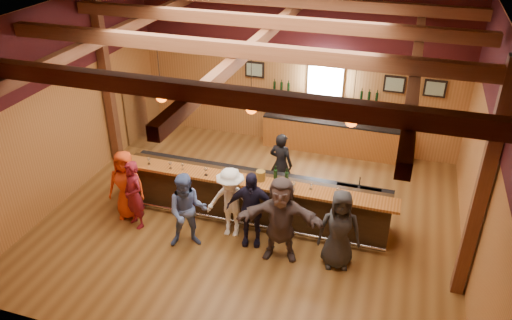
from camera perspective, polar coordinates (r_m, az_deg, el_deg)
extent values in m
plane|color=brown|center=(11.40, -0.46, -6.64)|extent=(9.00, 9.00, 0.00)
cube|color=#995D29|center=(13.82, 4.74, 10.45)|extent=(9.00, 0.04, 4.50)
cube|color=#995D29|center=(7.12, -10.72, -9.82)|extent=(9.00, 0.04, 4.50)
cube|color=#995D29|center=(12.29, -20.99, 6.13)|extent=(0.04, 8.00, 4.50)
cube|color=#995D29|center=(9.96, 24.93, -0.12)|extent=(0.04, 8.00, 4.50)
cube|color=brown|center=(9.49, -0.57, 15.96)|extent=(9.00, 8.00, 0.04)
cube|color=#390F12|center=(13.42, 4.97, 16.09)|extent=(9.00, 0.01, 1.70)
cube|color=#390F12|center=(11.85, -22.12, 12.34)|extent=(0.01, 8.00, 1.70)
cube|color=#390F12|center=(9.41, 26.58, 7.34)|extent=(0.01, 8.00, 1.70)
cube|color=#4E2816|center=(13.32, -16.67, 8.58)|extent=(0.22, 0.22, 4.50)
cube|color=#4E2816|center=(9.06, 24.48, -2.94)|extent=(0.22, 0.22, 4.50)
cube|color=#4E2816|center=(6.91, -8.41, 7.91)|extent=(8.80, 0.20, 0.25)
cube|color=#4E2816|center=(8.65, -2.68, 12.56)|extent=(8.80, 0.20, 0.25)
cube|color=#4E2816|center=(10.49, 1.21, 15.56)|extent=(8.80, 0.20, 0.25)
cube|color=#4E2816|center=(12.37, 3.99, 17.61)|extent=(8.80, 0.20, 0.25)
cube|color=#4E2816|center=(10.91, -16.15, 13.65)|extent=(0.18, 7.80, 0.22)
cube|color=#4E2816|center=(9.63, -0.56, 12.78)|extent=(0.18, 7.80, 0.22)
cube|color=#4E2816|center=(9.19, 17.84, 10.57)|extent=(0.18, 7.80, 0.22)
cube|color=black|center=(11.10, -0.47, -4.44)|extent=(6.00, 0.60, 1.05)
cube|color=brown|center=(10.65, -0.78, -2.47)|extent=(6.30, 0.50, 0.06)
cube|color=black|center=(11.19, 0.12, -1.71)|extent=(6.00, 0.48, 0.05)
cube|color=black|center=(11.44, 0.12, -3.75)|extent=(6.00, 0.48, 0.90)
cube|color=silver|center=(10.87, 10.25, -3.53)|extent=(0.45, 0.40, 0.14)
cube|color=silver|center=(10.84, 12.86, -3.93)|extent=(0.45, 0.40, 0.14)
cylinder|color=silver|center=(10.99, -1.15, -7.23)|extent=(6.00, 0.06, 0.06)
cube|color=brown|center=(14.06, 8.94, 2.56)|extent=(4.00, 0.50, 0.90)
cube|color=black|center=(13.86, 9.09, 4.31)|extent=(4.00, 0.52, 0.05)
cube|color=silver|center=(13.70, 7.95, 9.20)|extent=(0.95, 0.08, 0.95)
cube|color=white|center=(13.65, 7.91, 9.13)|extent=(0.78, 0.01, 0.78)
cube|color=black|center=(14.12, -0.16, 10.31)|extent=(0.55, 0.04, 0.45)
cube|color=silver|center=(14.09, -0.19, 10.28)|extent=(0.45, 0.01, 0.35)
cube|color=black|center=(13.51, 15.54, 8.35)|extent=(0.55, 0.04, 0.45)
cube|color=silver|center=(13.49, 15.54, 8.31)|extent=(0.45, 0.01, 0.35)
cube|color=black|center=(13.53, 19.77, 7.71)|extent=(0.55, 0.04, 0.45)
cube|color=silver|center=(13.51, 19.77, 7.67)|extent=(0.45, 0.01, 0.35)
cube|color=brown|center=(14.04, 2.91, 7.77)|extent=(0.60, 0.18, 0.04)
cylinder|color=black|center=(14.04, 2.13, 8.44)|extent=(0.07, 0.07, 0.26)
cylinder|color=black|center=(13.99, 2.92, 8.35)|extent=(0.07, 0.07, 0.26)
cylinder|color=black|center=(13.94, 3.73, 8.25)|extent=(0.07, 0.07, 0.26)
cube|color=brown|center=(13.68, 12.72, 6.48)|extent=(0.60, 0.18, 0.04)
cylinder|color=black|center=(13.64, 11.95, 7.18)|extent=(0.07, 0.07, 0.26)
cylinder|color=black|center=(13.62, 12.79, 7.06)|extent=(0.07, 0.07, 0.26)
cylinder|color=black|center=(13.61, 13.63, 6.94)|extent=(0.07, 0.07, 0.26)
cylinder|color=black|center=(10.59, -11.05, 10.23)|extent=(0.01, 0.01, 1.25)
sphere|color=#F0530C|center=(10.80, -10.74, 7.10)|extent=(0.24, 0.24, 0.24)
cylinder|color=black|center=(9.82, -0.54, 9.28)|extent=(0.01, 0.01, 1.25)
sphere|color=#F0530C|center=(10.06, -0.52, 5.93)|extent=(0.24, 0.24, 0.24)
cylinder|color=black|center=(9.43, 11.20, 7.85)|extent=(0.01, 0.01, 1.25)
sphere|color=#F0530C|center=(9.67, 10.85, 4.40)|extent=(0.24, 0.24, 0.24)
cube|color=silver|center=(14.54, -12.79, 5.07)|extent=(0.70, 0.70, 1.80)
imported|color=red|center=(11.40, -14.60, -2.77)|extent=(0.90, 0.70, 1.63)
imported|color=maroon|center=(11.06, -13.78, -3.90)|extent=(0.69, 0.61, 1.58)
imported|color=#556CAA|center=(10.25, -7.83, -5.80)|extent=(0.99, 0.89, 1.68)
imported|color=white|center=(10.47, -2.90, -4.90)|extent=(1.07, 0.66, 1.61)
imported|color=black|center=(10.20, -0.62, -5.61)|extent=(1.06, 0.60, 1.70)
imported|color=#564544|center=(9.81, 2.84, -6.74)|extent=(1.77, 0.79, 1.84)
imported|color=#27282A|center=(9.78, 9.49, -7.84)|extent=(0.92, 0.70, 1.69)
imported|color=black|center=(11.89, 2.86, -0.46)|extent=(0.64, 0.48, 1.60)
cylinder|color=brown|center=(10.59, 0.53, -1.80)|extent=(0.20, 0.20, 0.22)
cylinder|color=black|center=(10.55, 2.23, -1.78)|extent=(0.08, 0.08, 0.27)
cylinder|color=black|center=(10.46, 2.25, -0.93)|extent=(0.03, 0.03, 0.09)
cylinder|color=black|center=(10.48, 3.52, -2.07)|extent=(0.08, 0.08, 0.27)
cylinder|color=black|center=(10.38, 3.55, -1.22)|extent=(0.03, 0.03, 0.09)
cylinder|color=silver|center=(11.49, -12.09, -0.43)|extent=(0.07, 0.07, 0.01)
cylinder|color=silver|center=(11.47, -12.12, -0.21)|extent=(0.01, 0.01, 0.10)
sphere|color=silver|center=(11.43, -12.16, 0.13)|extent=(0.08, 0.08, 0.08)
cylinder|color=silver|center=(11.24, -9.73, -0.92)|extent=(0.06, 0.06, 0.01)
cylinder|color=silver|center=(11.21, -9.75, -0.70)|extent=(0.01, 0.01, 0.09)
sphere|color=silver|center=(11.17, -9.78, -0.36)|extent=(0.07, 0.07, 0.07)
cylinder|color=silver|center=(11.14, -8.36, -1.06)|extent=(0.06, 0.06, 0.01)
cylinder|color=silver|center=(11.12, -8.38, -0.85)|extent=(0.01, 0.01, 0.09)
sphere|color=silver|center=(11.09, -8.40, -0.53)|extent=(0.07, 0.07, 0.07)
cylinder|color=silver|center=(10.87, -5.73, -1.71)|extent=(0.08, 0.08, 0.01)
cylinder|color=silver|center=(10.84, -5.75, -1.44)|extent=(0.01, 0.01, 0.11)
sphere|color=silver|center=(10.79, -5.77, -1.03)|extent=(0.09, 0.09, 0.09)
cylinder|color=silver|center=(10.82, -3.72, -1.77)|extent=(0.07, 0.07, 0.01)
cylinder|color=silver|center=(10.80, -3.73, -1.53)|extent=(0.01, 0.01, 0.10)
sphere|color=silver|center=(10.76, -3.74, -1.16)|extent=(0.08, 0.08, 0.08)
cylinder|color=silver|center=(10.37, 4.32, -3.32)|extent=(0.07, 0.07, 0.01)
cylinder|color=silver|center=(10.34, 4.33, -3.06)|extent=(0.01, 0.01, 0.10)
sphere|color=silver|center=(10.29, 4.35, -2.67)|extent=(0.08, 0.08, 0.08)
cylinder|color=silver|center=(10.40, 6.29, -3.32)|extent=(0.06, 0.06, 0.01)
cylinder|color=silver|center=(10.37, 6.30, -3.09)|extent=(0.01, 0.01, 0.09)
sphere|color=silver|center=(10.33, 6.33, -2.74)|extent=(0.07, 0.07, 0.07)
cylinder|color=silver|center=(10.28, 9.28, -3.95)|extent=(0.07, 0.07, 0.01)
cylinder|color=silver|center=(10.26, 9.31, -3.70)|extent=(0.01, 0.01, 0.10)
sphere|color=silver|center=(10.21, 9.34, -3.31)|extent=(0.08, 0.08, 0.08)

